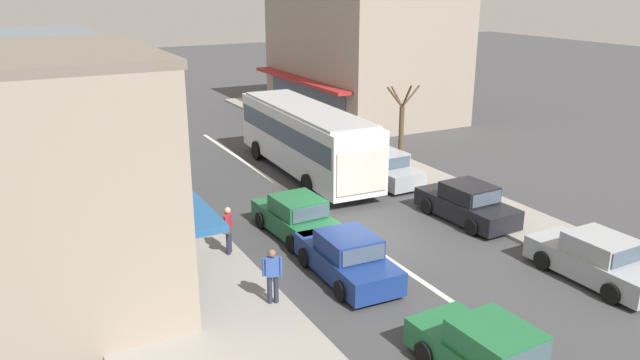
{
  "coord_description": "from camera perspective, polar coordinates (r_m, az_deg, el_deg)",
  "views": [
    {
      "loc": [
        -10.86,
        -17.39,
        8.85
      ],
      "look_at": [
        0.25,
        3.63,
        1.2
      ],
      "focal_mm": 35.0,
      "sensor_mm": 36.0,
      "label": 1
    }
  ],
  "objects": [
    {
      "name": "building_right_far",
      "position": [
        42.85,
        3.83,
        11.65
      ],
      "size": [
        9.52,
        13.08,
        8.54
      ],
      "color": "gray",
      "rests_on": "ground"
    },
    {
      "name": "pedestrian_far_walker",
      "position": [
        17.6,
        -4.37,
        -8.47
      ],
      "size": [
        0.54,
        0.33,
        1.63
      ],
      "color": "#232838",
      "rests_on": "sidewalk_left"
    },
    {
      "name": "sedan_adjacent_lane_trail",
      "position": [
        19.42,
        2.49,
        -7.13
      ],
      "size": [
        2.0,
        4.26,
        1.47
      ],
      "color": "navy",
      "rests_on": "ground"
    },
    {
      "name": "shopfront_mid_block",
      "position": [
        27.3,
        -25.91,
        4.57
      ],
      "size": [
        7.52,
        8.92,
        6.85
      ],
      "color": "#84939E",
      "rests_on": "ground"
    },
    {
      "name": "parked_sedan_kerb_second",
      "position": [
        24.56,
        13.27,
        -2.14
      ],
      "size": [
        2.02,
        4.26,
        1.47
      ],
      "color": "black",
      "rests_on": "ground"
    },
    {
      "name": "kerb_right",
      "position": [
        30.26,
        7.9,
        0.77
      ],
      "size": [
        2.8,
        44.0,
        0.12
      ],
      "primitive_type": "cube",
      "color": "gray",
      "rests_on": "ground"
    },
    {
      "name": "city_bus",
      "position": [
        29.39,
        -1.32,
        4.11
      ],
      "size": [
        3.04,
        10.94,
        3.23
      ],
      "color": "silver",
      "rests_on": "ground"
    },
    {
      "name": "pedestrian_with_handbag_near",
      "position": [
        20.82,
        -8.4,
        -4.32
      ],
      "size": [
        0.48,
        0.62,
        1.63
      ],
      "color": "#232838",
      "rests_on": "sidewalk_left"
    },
    {
      "name": "pedestrian_browsing_midblock",
      "position": [
        32.4,
        -16.75,
        3.16
      ],
      "size": [
        0.56,
        0.29,
        1.63
      ],
      "color": "#232838",
      "rests_on": "sidewalk_left"
    },
    {
      "name": "parked_sedan_kerb_front",
      "position": [
        21.06,
        23.95,
        -6.69
      ],
      "size": [
        1.95,
        4.23,
        1.47
      ],
      "color": "#9EA3A8",
      "rests_on": "ground"
    },
    {
      "name": "street_tree_right",
      "position": [
        30.14,
        7.44,
        4.58
      ],
      "size": [
        1.87,
        1.65,
        4.25
      ],
      "color": "brown",
      "rests_on": "ground"
    },
    {
      "name": "ground_plane",
      "position": [
        22.33,
        3.81,
        -5.56
      ],
      "size": [
        140.0,
        140.0,
        0.0
      ],
      "primitive_type": "plane",
      "color": "#3F3F42"
    },
    {
      "name": "shopfront_corner_near",
      "position": [
        18.8,
        -24.58,
        -0.16
      ],
      "size": [
        7.61,
        7.98,
        7.14
      ],
      "color": "gray",
      "rests_on": "ground"
    },
    {
      "name": "sedan_behind_bus_near",
      "position": [
        15.24,
        15.4,
        -15.38
      ],
      "size": [
        2.04,
        4.27,
        1.47
      ],
      "color": "#1E6638",
      "rests_on": "ground"
    },
    {
      "name": "sidewalk_left",
      "position": [
        25.31,
        -16.88,
        -3.27
      ],
      "size": [
        5.2,
        44.0,
        0.14
      ],
      "primitive_type": "cube",
      "color": "gray",
      "rests_on": "ground"
    },
    {
      "name": "parked_hatchback_kerb_rear",
      "position": [
        33.62,
        0.67,
        3.82
      ],
      "size": [
        1.86,
        3.72,
        1.54
      ],
      "color": "#B7B29E",
      "rests_on": "ground"
    },
    {
      "name": "traffic_light_downstreet",
      "position": [
        37.15,
        -17.13,
        7.76
      ],
      "size": [
        0.33,
        0.24,
        4.2
      ],
      "color": "gray",
      "rests_on": "ground"
    },
    {
      "name": "parked_sedan_kerb_third",
      "position": [
        28.56,
        5.81,
        1.08
      ],
      "size": [
        2.01,
        4.26,
        1.47
      ],
      "color": "#9EA3A8",
      "rests_on": "ground"
    },
    {
      "name": "sedan_queue_far_back",
      "position": [
        22.52,
        -2.11,
        -3.5
      ],
      "size": [
        2.02,
        4.26,
        1.47
      ],
      "color": "#1E6638",
      "rests_on": "ground"
    },
    {
      "name": "lane_centre_line",
      "position": [
        25.57,
        -0.88,
        -2.41
      ],
      "size": [
        0.2,
        28.0,
        0.01
      ],
      "primitive_type": "cube",
      "color": "silver",
      "rests_on": "ground"
    }
  ]
}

